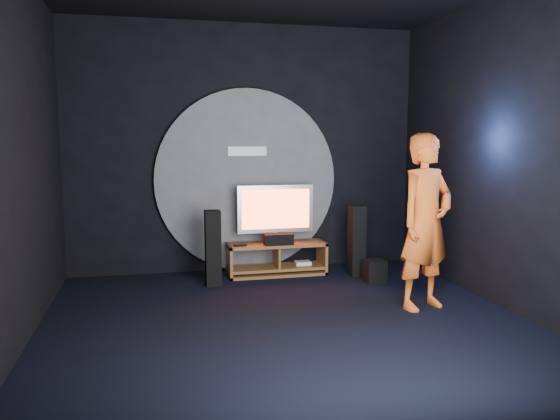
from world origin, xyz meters
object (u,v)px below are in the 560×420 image
object	(u,v)px
media_console	(277,261)
subwoofer	(375,271)
tower_speaker_left	(213,248)
tower_speaker_right	(357,241)
player	(426,222)
tv	(275,211)

from	to	relation	value
media_console	subwoofer	size ratio (longest dim) A/B	4.72
tower_speaker_left	tower_speaker_right	bearing A→B (deg)	1.89
tower_speaker_right	player	xyz separation A→B (m)	(0.21, -1.54, 0.49)
media_console	tv	xyz separation A→B (m)	(-0.01, 0.07, 0.70)
tower_speaker_left	tv	bearing A→B (deg)	25.07
tower_speaker_left	player	distance (m)	2.71
tv	tower_speaker_left	xyz separation A→B (m)	(-0.93, -0.43, -0.40)
player	tower_speaker_left	bearing A→B (deg)	127.21
tv	player	world-z (taller)	player
tv	subwoofer	size ratio (longest dim) A/B	3.69
tower_speaker_left	subwoofer	distance (m)	2.17
media_console	tv	size ratio (longest dim) A/B	1.28
media_console	tower_speaker_right	size ratio (longest dim) A/B	1.40
media_console	tower_speaker_left	xyz separation A→B (m)	(-0.93, -0.37, 0.30)
tower_speaker_right	subwoofer	world-z (taller)	tower_speaker_right
subwoofer	tower_speaker_right	bearing A→B (deg)	107.26
tower_speaker_right	tower_speaker_left	bearing A→B (deg)	-178.11
tower_speaker_left	subwoofer	bearing A→B (deg)	-8.21
player	tower_speaker_right	bearing A→B (deg)	78.70
tower_speaker_left	subwoofer	xyz separation A→B (m)	(2.12, -0.31, -0.35)
tv	tower_speaker_left	size ratio (longest dim) A/B	1.09
tv	tower_speaker_left	distance (m)	1.10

